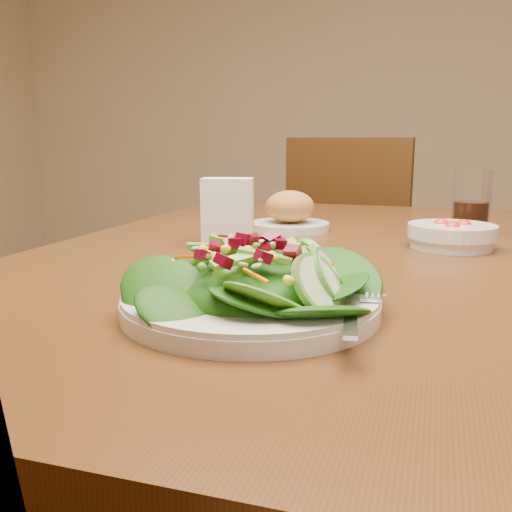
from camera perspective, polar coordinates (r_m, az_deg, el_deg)
name	(u,v)px	position (r m, az deg, el deg)	size (l,w,h in m)	color
dining_table	(307,305)	(1.01, 5.13, -4.87)	(0.90, 1.40, 0.75)	#4A2911
chair_far	(355,266)	(2.04, 9.91, -0.96)	(0.50, 0.50, 0.94)	black
salad_plate	(259,287)	(0.61, 0.29, -3.17)	(0.28, 0.28, 0.08)	silver
bread_plate	(290,214)	(1.18, 3.39, 4.21)	(0.16, 0.16, 0.08)	silver
tomato_bowl	(452,235)	(1.04, 18.98, 1.97)	(0.15, 0.15, 0.05)	silver
drinking_glass	(471,206)	(1.21, 20.72, 4.67)	(0.07, 0.07, 0.13)	silver
napkin_holder	(228,209)	(1.02, -2.86, 4.68)	(0.10, 0.07, 0.12)	white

